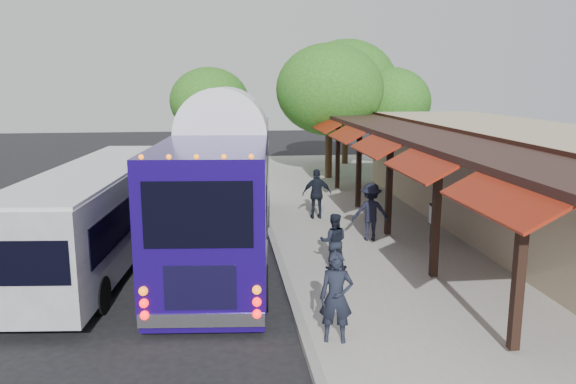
{
  "coord_description": "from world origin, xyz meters",
  "views": [
    {
      "loc": [
        -1.53,
        -13.1,
        5.13
      ],
      "look_at": [
        0.46,
        3.47,
        1.8
      ],
      "focal_mm": 35.0,
      "sensor_mm": 36.0,
      "label": 1
    }
  ],
  "objects_px": {
    "ped_a": "(336,297)",
    "ped_d": "(371,212)",
    "ped_b": "(334,241)",
    "ped_c": "(317,194)",
    "city_bus": "(99,211)",
    "sign_board": "(432,217)",
    "coach_bus": "(225,183)"
  },
  "relations": [
    {
      "from": "ped_a",
      "to": "ped_d",
      "type": "distance_m",
      "value": 7.22
    },
    {
      "from": "ped_b",
      "to": "ped_c",
      "type": "bearing_deg",
      "value": -85.76
    },
    {
      "from": "city_bus",
      "to": "ped_d",
      "type": "xyz_separation_m",
      "value": [
        8.07,
        0.86,
        -0.47
      ]
    },
    {
      "from": "ped_c",
      "to": "sign_board",
      "type": "relative_size",
      "value": 1.49
    },
    {
      "from": "city_bus",
      "to": "ped_d",
      "type": "relative_size",
      "value": 5.75
    },
    {
      "from": "coach_bus",
      "to": "sign_board",
      "type": "xyz_separation_m",
      "value": [
        6.33,
        -0.51,
        -1.13
      ]
    },
    {
      "from": "coach_bus",
      "to": "ped_b",
      "type": "relative_size",
      "value": 8.17
    },
    {
      "from": "coach_bus",
      "to": "city_bus",
      "type": "bearing_deg",
      "value": -162.36
    },
    {
      "from": "ped_c",
      "to": "ped_a",
      "type": "bearing_deg",
      "value": 84.55
    },
    {
      "from": "ped_d",
      "to": "coach_bus",
      "type": "bearing_deg",
      "value": 7.71
    },
    {
      "from": "city_bus",
      "to": "sign_board",
      "type": "bearing_deg",
      "value": 6.9
    },
    {
      "from": "ped_a",
      "to": "ped_c",
      "type": "bearing_deg",
      "value": 94.04
    },
    {
      "from": "coach_bus",
      "to": "ped_c",
      "type": "bearing_deg",
      "value": 47.76
    },
    {
      "from": "city_bus",
      "to": "ped_a",
      "type": "xyz_separation_m",
      "value": [
        5.57,
        -5.92,
        -0.49
      ]
    },
    {
      "from": "ped_d",
      "to": "sign_board",
      "type": "distance_m",
      "value": 1.88
    },
    {
      "from": "ped_d",
      "to": "sign_board",
      "type": "bearing_deg",
      "value": 168.43
    },
    {
      "from": "sign_board",
      "to": "coach_bus",
      "type": "bearing_deg",
      "value": -178.95
    },
    {
      "from": "ped_c",
      "to": "sign_board",
      "type": "bearing_deg",
      "value": 131.81
    },
    {
      "from": "ped_d",
      "to": "sign_board",
      "type": "height_order",
      "value": "ped_d"
    },
    {
      "from": "ped_d",
      "to": "ped_b",
      "type": "bearing_deg",
      "value": 63.32
    },
    {
      "from": "ped_a",
      "to": "sign_board",
      "type": "distance_m",
      "value": 7.52
    },
    {
      "from": "ped_b",
      "to": "ped_d",
      "type": "height_order",
      "value": "ped_d"
    },
    {
      "from": "ped_d",
      "to": "city_bus",
      "type": "bearing_deg",
      "value": 12.78
    },
    {
      "from": "ped_c",
      "to": "sign_board",
      "type": "height_order",
      "value": "ped_c"
    },
    {
      "from": "coach_bus",
      "to": "sign_board",
      "type": "relative_size",
      "value": 10.16
    },
    {
      "from": "ped_b",
      "to": "ped_c",
      "type": "height_order",
      "value": "ped_c"
    },
    {
      "from": "sign_board",
      "to": "ped_b",
      "type": "bearing_deg",
      "value": -144.64
    },
    {
      "from": "city_bus",
      "to": "ped_c",
      "type": "height_order",
      "value": "city_bus"
    },
    {
      "from": "ped_a",
      "to": "city_bus",
      "type": "bearing_deg",
      "value": 144.91
    },
    {
      "from": "ped_a",
      "to": "ped_b",
      "type": "relative_size",
      "value": 1.17
    },
    {
      "from": "coach_bus",
      "to": "ped_d",
      "type": "bearing_deg",
      "value": 6.18
    },
    {
      "from": "ped_a",
      "to": "ped_b",
      "type": "xyz_separation_m",
      "value": [
        0.8,
        4.2,
        -0.13
      ]
    }
  ]
}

